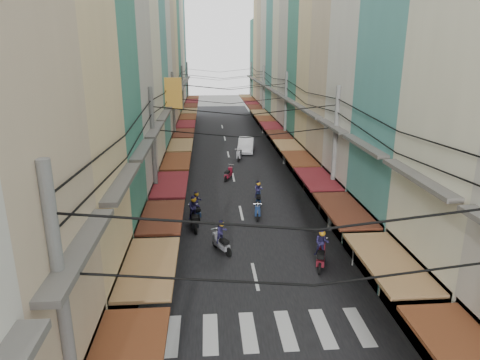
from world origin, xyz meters
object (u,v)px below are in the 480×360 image
traffic_sign (355,226)px  market_umbrella (402,231)px  bicycle (381,272)px  white_car (246,152)px

traffic_sign → market_umbrella: bearing=-36.8°
bicycle → market_umbrella: size_ratio=0.66×
bicycle → white_car: bearing=22.4°
white_car → traffic_sign: 24.68m
white_car → bicycle: 25.50m
bicycle → market_umbrella: market_umbrella is taller
bicycle → traffic_sign: traffic_sign is taller
white_car → traffic_sign: size_ratio=1.79×
market_umbrella → bicycle: bearing=134.3°
white_car → market_umbrella: bearing=-72.1°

